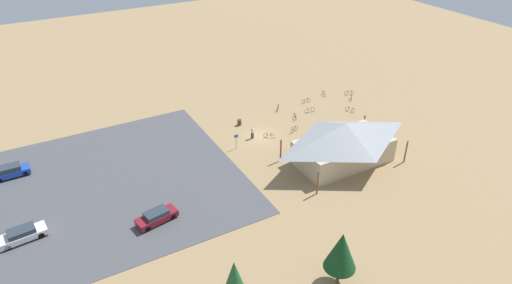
{
  "coord_description": "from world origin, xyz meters",
  "views": [
    {
      "loc": [
        27.36,
        47.65,
        31.74
      ],
      "look_at": [
        2.33,
        2.7,
        1.2
      ],
      "focal_mm": 31.39,
      "sensor_mm": 36.0,
      "label": 1
    }
  ],
  "objects_px": {
    "lot_sign": "(236,139)",
    "bicycle_blue_lone_east": "(269,136)",
    "bicycle_purple_yard_left": "(306,101)",
    "visitor_crossing_yard": "(252,132)",
    "pine_east": "(341,251)",
    "car_blue_by_curb": "(11,171)",
    "bicycle_white_edge_south": "(324,93)",
    "bike_pavilion": "(344,141)",
    "bicycle_silver_by_bin": "(351,97)",
    "bicycle_teal_edge_north": "(350,109)",
    "trash_bin": "(239,122)",
    "bicycle_orange_trailside": "(278,108)",
    "car_maroon_inner_stall": "(157,217)",
    "bicycle_black_front_row": "(295,116)",
    "bicycle_green_near_sign": "(294,129)",
    "bicycle_red_mid_cluster": "(349,93)",
    "car_white_second_row": "(22,234)",
    "bicycle_yellow_yard_right": "(310,110)"
  },
  "relations": [
    {
      "from": "trash_bin",
      "to": "bicycle_white_edge_south",
      "type": "distance_m",
      "value": 17.39
    },
    {
      "from": "lot_sign",
      "to": "car_maroon_inner_stall",
      "type": "relative_size",
      "value": 0.47
    },
    {
      "from": "bicycle_purple_yard_left",
      "to": "bicycle_blue_lone_east",
      "type": "distance_m",
      "value": 13.03
    },
    {
      "from": "bicycle_white_edge_south",
      "to": "bicycle_green_near_sign",
      "type": "xyz_separation_m",
      "value": [
        11.25,
        8.05,
        0.04
      ]
    },
    {
      "from": "bicycle_green_near_sign",
      "to": "car_blue_by_curb",
      "type": "relative_size",
      "value": 0.4
    },
    {
      "from": "trash_bin",
      "to": "bicycle_purple_yard_left",
      "type": "relative_size",
      "value": 0.53
    },
    {
      "from": "trash_bin",
      "to": "lot_sign",
      "type": "distance_m",
      "value": 6.69
    },
    {
      "from": "bicycle_yellow_yard_right",
      "to": "car_maroon_inner_stall",
      "type": "bearing_deg",
      "value": 24.64
    },
    {
      "from": "lot_sign",
      "to": "car_white_second_row",
      "type": "bearing_deg",
      "value": 11.3
    },
    {
      "from": "bicycle_blue_lone_east",
      "to": "lot_sign",
      "type": "bearing_deg",
      "value": 3.05
    },
    {
      "from": "lot_sign",
      "to": "bicycle_orange_trailside",
      "type": "bearing_deg",
      "value": -147.21
    },
    {
      "from": "bicycle_black_front_row",
      "to": "bicycle_blue_lone_east",
      "type": "bearing_deg",
      "value": 25.82
    },
    {
      "from": "bike_pavilion",
      "to": "car_blue_by_curb",
      "type": "bearing_deg",
      "value": -24.4
    },
    {
      "from": "bicycle_orange_trailside",
      "to": "bicycle_red_mid_cluster",
      "type": "relative_size",
      "value": 0.88
    },
    {
      "from": "bicycle_black_front_row",
      "to": "visitor_crossing_yard",
      "type": "xyz_separation_m",
      "value": [
        8.53,
        2.04,
        0.57
      ]
    },
    {
      "from": "bicycle_white_edge_south",
      "to": "bicycle_teal_edge_north",
      "type": "xyz_separation_m",
      "value": [
        -0.04,
        6.84,
        -0.02
      ]
    },
    {
      "from": "bike_pavilion",
      "to": "bicycle_white_edge_south",
      "type": "relative_size",
      "value": 8.55
    },
    {
      "from": "bicycle_purple_yard_left",
      "to": "bicycle_white_edge_south",
      "type": "bearing_deg",
      "value": -168.18
    },
    {
      "from": "trash_bin",
      "to": "bicycle_orange_trailside",
      "type": "height_order",
      "value": "trash_bin"
    },
    {
      "from": "bicycle_purple_yard_left",
      "to": "visitor_crossing_yard",
      "type": "bearing_deg",
      "value": 23.96
    },
    {
      "from": "bicycle_yellow_yard_right",
      "to": "car_blue_by_curb",
      "type": "distance_m",
      "value": 42.2
    },
    {
      "from": "bicycle_purple_yard_left",
      "to": "bicycle_blue_lone_east",
      "type": "height_order",
      "value": "bicycle_purple_yard_left"
    },
    {
      "from": "lot_sign",
      "to": "pine_east",
      "type": "bearing_deg",
      "value": 84.18
    },
    {
      "from": "bicycle_red_mid_cluster",
      "to": "car_maroon_inner_stall",
      "type": "bearing_deg",
      "value": 21.84
    },
    {
      "from": "lot_sign",
      "to": "bicycle_white_edge_south",
      "type": "xyz_separation_m",
      "value": [
        -20.6,
        -8.08,
        -1.05
      ]
    },
    {
      "from": "trash_bin",
      "to": "pine_east",
      "type": "relative_size",
      "value": 0.16
    },
    {
      "from": "bicycle_white_edge_south",
      "to": "bicycle_blue_lone_east",
      "type": "xyz_separation_m",
      "value": [
        15.26,
        7.8,
        -0.02
      ]
    },
    {
      "from": "car_white_second_row",
      "to": "bike_pavilion",
      "type": "bearing_deg",
      "value": 173.65
    },
    {
      "from": "lot_sign",
      "to": "bicycle_blue_lone_east",
      "type": "bearing_deg",
      "value": -176.95
    },
    {
      "from": "bicycle_black_front_row",
      "to": "car_maroon_inner_stall",
      "type": "relative_size",
      "value": 0.35
    },
    {
      "from": "bike_pavilion",
      "to": "bicycle_silver_by_bin",
      "type": "relative_size",
      "value": 10.33
    },
    {
      "from": "bicycle_silver_by_bin",
      "to": "car_blue_by_curb",
      "type": "distance_m",
      "value": 50.87
    },
    {
      "from": "bicycle_red_mid_cluster",
      "to": "bicycle_blue_lone_east",
      "type": "xyz_separation_m",
      "value": [
        19.17,
        5.91,
        -0.02
      ]
    },
    {
      "from": "bike_pavilion",
      "to": "pine_east",
      "type": "height_order",
      "value": "pine_east"
    },
    {
      "from": "bicycle_yellow_yard_right",
      "to": "bicycle_blue_lone_east",
      "type": "height_order",
      "value": "bicycle_yellow_yard_right"
    },
    {
      "from": "bicycle_teal_edge_north",
      "to": "visitor_crossing_yard",
      "type": "xyz_separation_m",
      "value": [
        17.46,
        -0.09,
        0.61
      ]
    },
    {
      "from": "lot_sign",
      "to": "bicycle_green_near_sign",
      "type": "xyz_separation_m",
      "value": [
        -9.36,
        -0.03,
        -1.01
      ]
    },
    {
      "from": "bicycle_green_near_sign",
      "to": "bicycle_orange_trailside",
      "type": "xyz_separation_m",
      "value": [
        -1.53,
        -6.99,
        -0.01
      ]
    },
    {
      "from": "bicycle_silver_by_bin",
      "to": "bicycle_teal_edge_north",
      "type": "xyz_separation_m",
      "value": [
        3.01,
        3.33,
        -0.04
      ]
    },
    {
      "from": "bicycle_orange_trailside",
      "to": "car_blue_by_curb",
      "type": "distance_m",
      "value": 38.02
    },
    {
      "from": "car_maroon_inner_stall",
      "to": "bicycle_yellow_yard_right",
      "type": "bearing_deg",
      "value": -155.36
    },
    {
      "from": "lot_sign",
      "to": "trash_bin",
      "type": "bearing_deg",
      "value": -120.73
    },
    {
      "from": "bike_pavilion",
      "to": "bicycle_white_edge_south",
      "type": "height_order",
      "value": "bike_pavilion"
    },
    {
      "from": "pine_east",
      "to": "car_blue_by_curb",
      "type": "relative_size",
      "value": 1.36
    },
    {
      "from": "car_blue_by_curb",
      "to": "bicycle_purple_yard_left",
      "type": "bearing_deg",
      "value": 179.59
    },
    {
      "from": "pine_east",
      "to": "bicycle_purple_yard_left",
      "type": "bearing_deg",
      "value": -120.29
    },
    {
      "from": "bicycle_white_edge_south",
      "to": "car_blue_by_curb",
      "type": "distance_m",
      "value": 47.74
    },
    {
      "from": "bicycle_blue_lone_east",
      "to": "car_white_second_row",
      "type": "distance_m",
      "value": 32.8
    },
    {
      "from": "bicycle_silver_by_bin",
      "to": "car_maroon_inner_stall",
      "type": "relative_size",
      "value": 0.29
    },
    {
      "from": "trash_bin",
      "to": "bicycle_blue_lone_east",
      "type": "xyz_separation_m",
      "value": [
        -1.96,
        5.41,
        -0.11
      ]
    }
  ]
}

